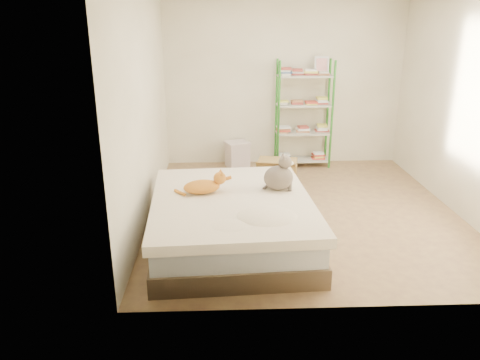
{
  "coord_description": "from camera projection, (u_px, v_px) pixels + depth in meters",
  "views": [
    {
      "loc": [
        -1.02,
        -5.43,
        2.33
      ],
      "look_at": [
        -0.82,
        -0.58,
        0.62
      ],
      "focal_mm": 35.0,
      "sensor_mm": 36.0,
      "label": 1
    }
  ],
  "objects": [
    {
      "name": "cardboard_box",
      "position": [
        277.0,
        173.0,
        6.7
      ],
      "size": [
        0.63,
        0.62,
        0.44
      ],
      "rotation": [
        0.0,
        0.0,
        -0.2
      ],
      "color": "tan",
      "rests_on": "ground"
    },
    {
      "name": "grey_cat",
      "position": [
        279.0,
        173.0,
        5.07
      ],
      "size": [
        0.35,
        0.29,
        0.39
      ],
      "primitive_type": null,
      "rotation": [
        0.0,
        0.0,
        1.56
      ],
      "color": "gray",
      "rests_on": "bed"
    },
    {
      "name": "white_bin",
      "position": [
        237.0,
        154.0,
        7.58
      ],
      "size": [
        0.45,
        0.43,
        0.42
      ],
      "rotation": [
        0.0,
        0.0,
        0.38
      ],
      "color": "beige",
      "rests_on": "ground"
    },
    {
      "name": "orange_cat",
      "position": [
        202.0,
        185.0,
        4.99
      ],
      "size": [
        0.51,
        0.34,
        0.19
      ],
      "primitive_type": null,
      "rotation": [
        0.0,
        0.0,
        0.2
      ],
      "color": "orange",
      "rests_on": "bed"
    },
    {
      "name": "room",
      "position": [
        307.0,
        108.0,
        5.5
      ],
      "size": [
        3.81,
        4.21,
        2.61
      ],
      "color": "tan",
      "rests_on": "ground"
    },
    {
      "name": "bed",
      "position": [
        232.0,
        221.0,
        4.98
      ],
      "size": [
        1.76,
        2.15,
        0.53
      ],
      "rotation": [
        0.0,
        0.0,
        0.05
      ],
      "color": "brown",
      "rests_on": "ground"
    },
    {
      "name": "shelf_unit",
      "position": [
        304.0,
        112.0,
        7.42
      ],
      "size": [
        0.88,
        0.36,
        1.74
      ],
      "color": "#308A2B",
      "rests_on": "ground"
    }
  ]
}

